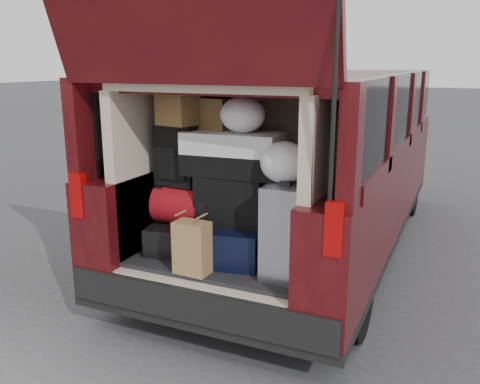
{
  "coord_description": "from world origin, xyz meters",
  "views": [
    {
      "loc": [
        1.45,
        -2.85,
        1.87
      ],
      "look_at": [
        0.07,
        0.2,
        1.02
      ],
      "focal_mm": 38.0,
      "sensor_mm": 36.0,
      "label": 1
    }
  ],
  "objects_px": {
    "navy_hardshell": "(231,240)",
    "twotone_duffel": "(233,153)",
    "backpack": "(178,155)",
    "red_duffel": "(185,205)",
    "black_hardshell": "(180,235)",
    "kraft_bag": "(192,248)",
    "silver_roller": "(288,229)",
    "black_soft_case": "(232,199)"
  },
  "relations": [
    {
      "from": "black_hardshell",
      "to": "twotone_duffel",
      "type": "relative_size",
      "value": 0.77
    },
    {
      "from": "black_hardshell",
      "to": "navy_hardshell",
      "type": "bearing_deg",
      "value": -10.31
    },
    {
      "from": "red_duffel",
      "to": "backpack",
      "type": "relative_size",
      "value": 1.0
    },
    {
      "from": "black_hardshell",
      "to": "kraft_bag",
      "type": "relative_size",
      "value": 1.45
    },
    {
      "from": "kraft_bag",
      "to": "black_hardshell",
      "type": "bearing_deg",
      "value": 133.68
    },
    {
      "from": "black_hardshell",
      "to": "twotone_duffel",
      "type": "bearing_deg",
      "value": -5.61
    },
    {
      "from": "navy_hardshell",
      "to": "black_soft_case",
      "type": "height_order",
      "value": "black_soft_case"
    },
    {
      "from": "silver_roller",
      "to": "red_duffel",
      "type": "xyz_separation_m",
      "value": [
        -0.8,
        0.1,
        0.04
      ]
    },
    {
      "from": "silver_roller",
      "to": "backpack",
      "type": "height_order",
      "value": "backpack"
    },
    {
      "from": "black_hardshell",
      "to": "black_soft_case",
      "type": "bearing_deg",
      "value": -8.58
    },
    {
      "from": "kraft_bag",
      "to": "twotone_duffel",
      "type": "bearing_deg",
      "value": 77.16
    },
    {
      "from": "black_hardshell",
      "to": "black_soft_case",
      "type": "height_order",
      "value": "black_soft_case"
    },
    {
      "from": "black_hardshell",
      "to": "navy_hardshell",
      "type": "height_order",
      "value": "navy_hardshell"
    },
    {
      "from": "black_soft_case",
      "to": "backpack",
      "type": "bearing_deg",
      "value": 176.32
    },
    {
      "from": "black_soft_case",
      "to": "twotone_duffel",
      "type": "xyz_separation_m",
      "value": [
        -0.0,
        0.02,
        0.31
      ]
    },
    {
      "from": "backpack",
      "to": "red_duffel",
      "type": "bearing_deg",
      "value": -17.07
    },
    {
      "from": "silver_roller",
      "to": "black_hardshell",
      "type": "bearing_deg",
      "value": 171.73
    },
    {
      "from": "kraft_bag",
      "to": "black_soft_case",
      "type": "distance_m",
      "value": 0.46
    },
    {
      "from": "black_hardshell",
      "to": "red_duffel",
      "type": "bearing_deg",
      "value": -23.09
    },
    {
      "from": "black_hardshell",
      "to": "navy_hardshell",
      "type": "relative_size",
      "value": 0.87
    },
    {
      "from": "black_soft_case",
      "to": "twotone_duffel",
      "type": "distance_m",
      "value": 0.31
    },
    {
      "from": "twotone_duffel",
      "to": "backpack",
      "type": "bearing_deg",
      "value": -179.28
    },
    {
      "from": "black_hardshell",
      "to": "kraft_bag",
      "type": "distance_m",
      "value": 0.48
    },
    {
      "from": "black_hardshell",
      "to": "backpack",
      "type": "height_order",
      "value": "backpack"
    },
    {
      "from": "black_hardshell",
      "to": "backpack",
      "type": "bearing_deg",
      "value": 31.4
    },
    {
      "from": "silver_roller",
      "to": "backpack",
      "type": "distance_m",
      "value": 0.96
    },
    {
      "from": "navy_hardshell",
      "to": "black_soft_case",
      "type": "bearing_deg",
      "value": 56.97
    },
    {
      "from": "backpack",
      "to": "black_soft_case",
      "type": "bearing_deg",
      "value": 2.92
    },
    {
      "from": "twotone_duffel",
      "to": "navy_hardshell",
      "type": "bearing_deg",
      "value": -96.71
    },
    {
      "from": "silver_roller",
      "to": "backpack",
      "type": "xyz_separation_m",
      "value": [
        -0.86,
        0.12,
        0.39
      ]
    },
    {
      "from": "backpack",
      "to": "kraft_bag",
      "type": "bearing_deg",
      "value": -48.27
    },
    {
      "from": "backpack",
      "to": "twotone_duffel",
      "type": "bearing_deg",
      "value": 5.93
    },
    {
      "from": "kraft_bag",
      "to": "black_soft_case",
      "type": "xyz_separation_m",
      "value": [
        0.11,
        0.37,
        0.24
      ]
    },
    {
      "from": "red_duffel",
      "to": "black_soft_case",
      "type": "bearing_deg",
      "value": 1.9
    },
    {
      "from": "black_hardshell",
      "to": "red_duffel",
      "type": "xyz_separation_m",
      "value": [
        0.07,
        -0.01,
        0.24
      ]
    },
    {
      "from": "black_soft_case",
      "to": "silver_roller",
      "type": "bearing_deg",
      "value": -20.85
    },
    {
      "from": "navy_hardshell",
      "to": "kraft_bag",
      "type": "relative_size",
      "value": 1.66
    },
    {
      "from": "navy_hardshell",
      "to": "red_duffel",
      "type": "distance_m",
      "value": 0.41
    },
    {
      "from": "navy_hardshell",
      "to": "black_soft_case",
      "type": "relative_size",
      "value": 1.23
    },
    {
      "from": "navy_hardshell",
      "to": "twotone_duffel",
      "type": "distance_m",
      "value": 0.61
    },
    {
      "from": "black_hardshell",
      "to": "backpack",
      "type": "distance_m",
      "value": 0.59
    },
    {
      "from": "silver_roller",
      "to": "backpack",
      "type": "relative_size",
      "value": 1.4
    }
  ]
}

